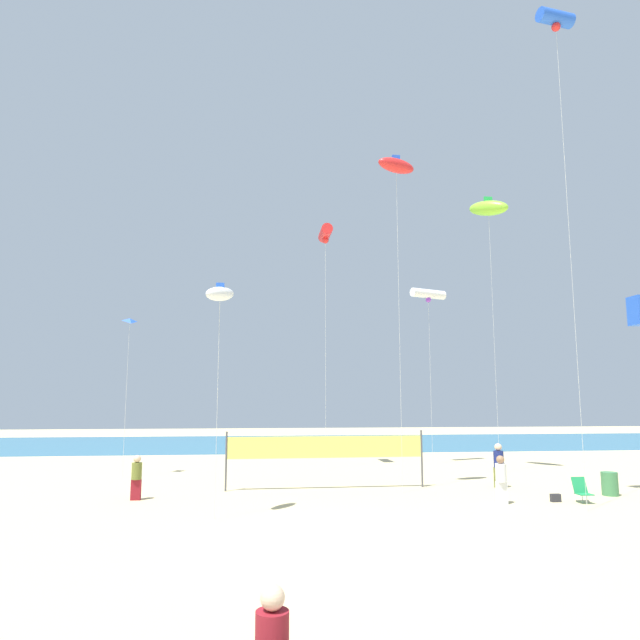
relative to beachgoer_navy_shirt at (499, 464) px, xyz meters
The scene contains 16 objects.
ground_plane 11.40m from the beachgoer_navy_shirt, 132.54° to the right, with size 120.00×120.00×0.00m, color #D1BC89.
ocean_band 27.21m from the beachgoer_navy_shirt, 106.40° to the left, with size 120.00×20.00×0.01m, color teal.
beachgoer_navy_shirt is the anchor object (origin of this frame).
beachgoer_white_shirt 3.92m from the beachgoer_navy_shirt, 112.63° to the right, with size 0.39×0.39×1.70m.
beachgoer_olive_shirt 14.83m from the beachgoer_navy_shirt, behind, with size 0.38×0.38×1.64m.
folding_beach_chair 3.99m from the beachgoer_navy_shirt, 67.41° to the right, with size 0.52×0.65×0.89m.
trash_barrel 4.22m from the beachgoer_navy_shirt, 33.99° to the right, with size 0.62×0.62×0.89m, color #3F7F4C.
volleyball_net 7.42m from the beachgoer_navy_shirt, behind, with size 8.41×0.28×2.40m.
beach_handbag 3.58m from the beachgoer_navy_shirt, 79.66° to the right, with size 0.36×0.18×0.29m, color #2D2D33.
kite_white_inflatable 14.09m from the beachgoer_navy_shirt, 156.21° to the right, with size 1.20×1.44×7.55m.
kite_white_tube 12.51m from the beachgoer_navy_shirt, 91.23° to the left, with size 2.38×1.35×10.28m.
kite_red_inflatable 13.60m from the beachgoer_navy_shirt, 169.79° to the right, with size 1.89×1.14×14.32m.
kite_red_tube 15.75m from the beachgoer_navy_shirt, 131.05° to the left, with size 0.66×1.80×13.55m.
kite_blue_tube 17.84m from the beachgoer_navy_shirt, 81.45° to the right, with size 1.50×0.80×18.41m.
kite_lime_inflatable 13.96m from the beachgoer_navy_shirt, 66.10° to the left, with size 2.12×2.48×14.67m.
kite_blue_diamond 18.71m from the beachgoer_navy_shirt, 162.82° to the left, with size 0.75×0.76×7.86m.
Camera 1 is at (-2.62, -15.33, 3.71)m, focal length 31.66 mm.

